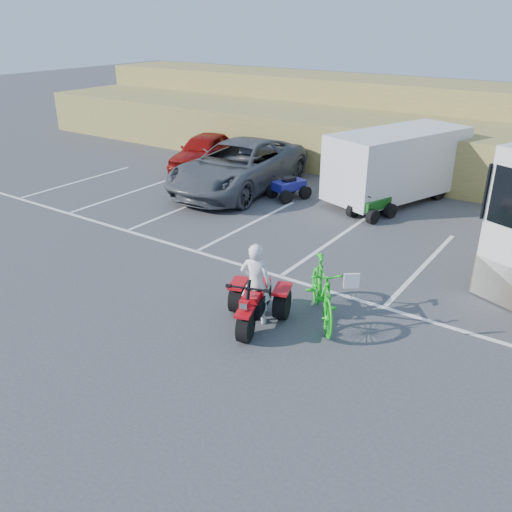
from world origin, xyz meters
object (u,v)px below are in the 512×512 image
Objects in this scene: red_trike_atv at (254,325)px; cargo_trailer at (397,163)px; rider at (256,284)px; grey_pickup at (238,166)px; quad_atv_green at (371,217)px; red_car at (204,151)px; green_dirt_bike at (322,291)px; quad_atv_blue at (288,198)px.

cargo_trailer is at bearing 75.43° from red_trike_atv.
rider is at bearing -65.88° from cargo_trailer.
red_trike_atv is at bearing -65.65° from cargo_trailer.
quad_atv_green is (5.22, -0.02, -0.87)m from grey_pickup.
red_trike_atv is at bearing -56.37° from grey_pickup.
red_car is (-8.89, 9.17, 0.70)m from red_trike_atv.
green_dirt_bike is (1.08, 0.85, -0.21)m from rider.
red_car is at bearing -177.71° from quad_atv_blue.
grey_pickup is 2.23m from quad_atv_blue.
green_dirt_bike reaches higher than quad_atv_blue.
red_trike_atv is at bearing -59.99° from red_car.
quad_atv_blue is at bearing 88.12° from green_dirt_bike.
rider is 7.39m from quad_atv_green.
quad_atv_blue is (-3.79, 7.49, -0.88)m from rider.
quad_atv_green is (0.09, -2.10, -1.29)m from cargo_trailer.
green_dirt_bike reaches higher than quad_atv_green.
grey_pickup is at bearing 109.19° from red_trike_atv.
red_car is 3.21× the size of quad_atv_blue.
quad_atv_green is (8.23, -1.72, -0.70)m from red_car.
red_trike_atv is 1.31× the size of quad_atv_green.
grey_pickup is 1.52× the size of red_car.
red_trike_atv is at bearing 90.00° from rider.
quad_atv_blue is (-3.84, 7.63, 0.00)m from red_trike_atv.
grey_pickup is 4.88× the size of quad_atv_blue.
quad_atv_blue is at bearing 0.02° from grey_pickup.
green_dirt_bike reaches higher than red_trike_atv.
red_car is (-8.84, 9.03, -0.18)m from rider.
red_car reaches higher than quad_atv_green.
quad_atv_green is (-0.61, 7.31, -0.88)m from rider.
red_trike_atv reaches higher than quad_atv_green.
quad_atv_blue is 3.18m from quad_atv_green.
cargo_trailer reaches higher than quad_atv_blue.
green_dirt_bike is (1.03, 0.99, 0.67)m from red_trike_atv.
red_car is (-9.92, 8.18, 0.03)m from green_dirt_bike.
quad_atv_green is at bearing 66.54° from green_dirt_bike.
cargo_trailer is 4.19× the size of quad_atv_green.
green_dirt_bike is 8.26m from quad_atv_blue.
cargo_trailer reaches higher than quad_atv_green.
green_dirt_bike is at bearing -47.72° from grey_pickup.
cargo_trailer reaches higher than red_car.
grey_pickup is (-5.83, 7.33, -0.01)m from rider.
red_trike_atv reaches higher than quad_atv_blue.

